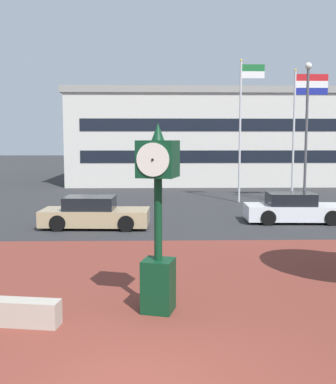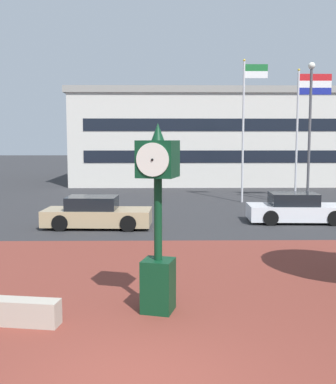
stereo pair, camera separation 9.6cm
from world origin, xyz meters
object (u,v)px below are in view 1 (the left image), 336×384
car_street_mid (294,209)px  street_lamp_post (307,121)px  civic_building (215,138)px  flagpole_secondary (299,120)px  street_clock (158,220)px  car_street_near (94,214)px  flagpole_primary (242,121)px

car_street_mid → street_lamp_post: street_lamp_post is taller
civic_building → street_lamp_post: (2.79, -16.80, 0.82)m
flagpole_secondary → street_lamp_post: (-0.14, -1.75, -0.11)m
street_clock → car_street_mid: 12.21m
civic_building → street_lamp_post: size_ratio=3.21×
car_street_near → flagpole_primary: flagpole_primary is taller
street_clock → civic_building: 32.71m
street_clock → flagpole_secondary: 19.19m
street_clock → street_lamp_post: 17.56m
car_street_near → street_clock: bearing=17.9°
car_street_near → flagpole_secondary: 13.76m
street_clock → car_street_near: size_ratio=0.89×
car_street_near → flagpole_primary: 11.41m
street_lamp_post → flagpole_secondary: bearing=85.5°
car_street_near → street_lamp_post: size_ratio=0.58×
civic_building → car_street_mid: bearing=-87.8°
car_street_near → flagpole_primary: (7.38, 7.73, 4.01)m
civic_building → street_lamp_post: 17.05m
car_street_near → flagpole_primary: size_ratio=0.55×
car_street_mid → flagpole_primary: size_ratio=0.54×
car_street_near → civic_building: bearing=164.1°
car_street_mid → civic_building: size_ratio=0.18×
flagpole_primary → civic_building: bearing=88.8°
street_clock → flagpole_secondary: (8.06, 17.21, 2.72)m
flagpole_primary → car_street_near: bearing=-133.7°
car_street_mid → street_clock: bearing=-26.9°
flagpole_primary → civic_building: size_ratio=0.33×
car_street_mid → flagpole_primary: 7.83m
street_clock → flagpole_secondary: size_ratio=0.52×
street_clock → car_street_near: street_clock is taller
car_street_near → street_lamp_post: 12.70m
car_street_near → civic_building: (7.69, 22.77, 3.16)m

